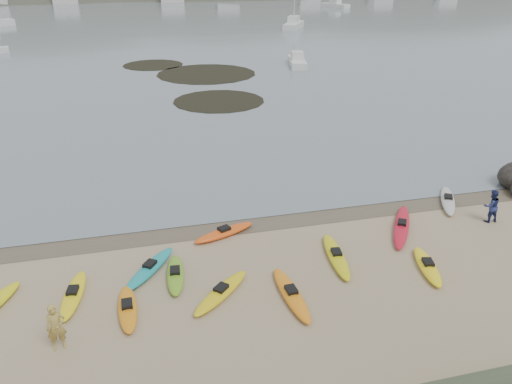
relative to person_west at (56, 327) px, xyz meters
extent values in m
plane|color=tan|center=(8.74, 7.42, -0.88)|extent=(600.00, 600.00, 0.00)
plane|color=brown|center=(8.74, 7.12, -0.87)|extent=(60.00, 60.00, 0.00)
ellipsoid|color=yellow|center=(11.23, 2.86, -0.71)|extent=(1.21, 3.89, 0.34)
ellipsoid|color=#EB5414|center=(6.85, 6.12, -0.71)|extent=(3.29, 1.87, 0.34)
ellipsoid|color=yellow|center=(0.24, 2.74, -0.71)|extent=(1.16, 3.32, 0.34)
ellipsoid|color=orange|center=(8.47, 0.72, -0.71)|extent=(0.86, 3.75, 0.34)
ellipsoid|color=beige|center=(19.26, 6.62, -0.71)|extent=(2.42, 3.60, 0.34)
ellipsoid|color=orange|center=(2.27, 1.36, -0.71)|extent=(0.78, 2.96, 0.34)
ellipsoid|color=yellow|center=(14.69, 1.16, -0.71)|extent=(1.41, 3.14, 0.34)
ellipsoid|color=yellow|center=(5.85, 1.50, -0.71)|extent=(2.93, 2.94, 0.34)
ellipsoid|color=#6EAB22|center=(4.23, 3.14, -0.71)|extent=(0.98, 3.02, 0.34)
ellipsoid|color=teal|center=(3.24, 3.89, -0.71)|extent=(2.59, 3.28, 0.34)
ellipsoid|color=red|center=(15.38, 4.61, -0.71)|extent=(3.03, 4.28, 0.34)
imported|color=#B49948|center=(0.00, 0.00, 0.00)|extent=(0.71, 0.54, 1.75)
imported|color=navy|center=(20.06, 4.30, -0.01)|extent=(0.88, 0.70, 1.72)
cylinder|color=black|center=(11.01, 30.74, -0.85)|extent=(8.50, 8.50, 0.04)
cylinder|color=black|center=(11.78, 43.12, -0.85)|extent=(11.38, 11.38, 0.04)
cylinder|color=black|center=(6.14, 49.94, -0.85)|extent=(7.43, 7.43, 0.04)
cube|color=silver|center=(23.53, 45.39, -0.42)|extent=(3.16, 6.72, 0.91)
cube|color=silver|center=(34.56, 80.80, -0.27)|extent=(6.39, 8.75, 1.21)
cube|color=silver|center=(59.51, 120.98, -0.25)|extent=(5.91, 9.13, 1.24)
ellipsoid|color=#384235|center=(-36.26, 202.42, -18.88)|extent=(220.00, 120.00, 80.00)
ellipsoid|color=#384235|center=(43.74, 197.42, -16.18)|extent=(200.00, 110.00, 68.00)
ellipsoid|color=#384235|center=(128.74, 207.42, -17.98)|extent=(230.00, 130.00, 76.00)
camera|label=1|loc=(3.28, -14.38, 11.12)|focal=35.00mm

